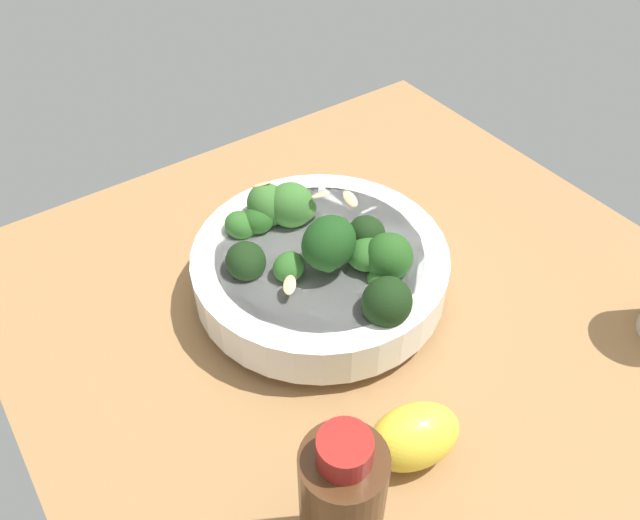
{
  "coord_description": "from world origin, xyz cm",
  "views": [
    {
      "loc": [
        24.68,
        28.53,
        41.67
      ],
      "look_at": [
        2.36,
        -3.52,
        4.0
      ],
      "focal_mm": 35.62,
      "sensor_mm": 36.0,
      "label": 1
    }
  ],
  "objects": [
    {
      "name": "ground_plane",
      "position": [
        0.0,
        0.0,
        -1.53
      ],
      "size": [
        58.21,
        58.21,
        3.06
      ],
      "primitive_type": "cube",
      "color": "#996D42"
    },
    {
      "name": "bowl_of_broccoli",
      "position": [
        2.38,
        -3.49,
        3.73
      ],
      "size": [
        21.91,
        21.91,
        10.47
      ],
      "color": "white",
      "rests_on": "ground_plane"
    },
    {
      "name": "lemon_wedge",
      "position": [
        6.17,
        13.3,
        2.44
      ],
      "size": [
        7.58,
        5.85,
        4.87
      ],
      "primitive_type": "ellipsoid",
      "rotation": [
        0.0,
        0.0,
        6.04
      ],
      "color": "yellow",
      "rests_on": "ground_plane"
    },
    {
      "name": "bottle_short",
      "position": [
        14.28,
        15.78,
        6.12
      ],
      "size": [
        4.92,
        4.92,
        13.32
      ],
      "color": "#472814",
      "rests_on": "ground_plane"
    }
  ]
}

